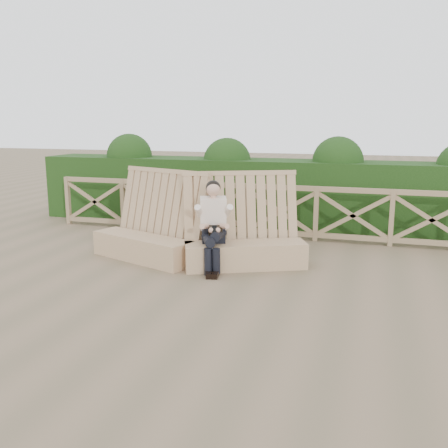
% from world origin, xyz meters
% --- Properties ---
extents(ground, '(60.00, 60.00, 0.00)m').
position_xyz_m(ground, '(0.00, 0.00, 0.00)').
color(ground, brown).
rests_on(ground, ground).
extents(bench, '(3.83, 1.50, 1.56)m').
position_xyz_m(bench, '(-1.05, 1.32, 0.39)').
color(bench, '#9F825A').
rests_on(bench, ground).
extents(woman, '(0.57, 0.94, 1.43)m').
position_xyz_m(woman, '(-0.63, 1.09, 0.75)').
color(woman, black).
rests_on(woman, ground).
extents(guardrail, '(10.10, 0.09, 1.10)m').
position_xyz_m(guardrail, '(0.00, 3.50, 0.55)').
color(guardrail, '#85684D').
rests_on(guardrail, ground).
extents(hedge, '(12.00, 1.20, 1.50)m').
position_xyz_m(hedge, '(0.00, 4.70, 0.75)').
color(hedge, black).
rests_on(hedge, ground).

